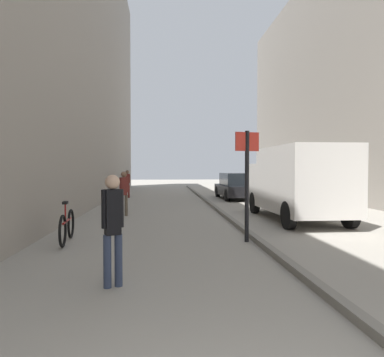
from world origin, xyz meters
name	(u,v)px	position (x,y,z in m)	size (l,w,h in m)	color
ground_plane	(180,215)	(0.00, 12.00, 0.00)	(80.00, 80.00, 0.00)	gray
kerb_strip	(222,213)	(1.58, 12.00, 0.06)	(0.16, 40.00, 0.12)	slate
pedestrian_main_foreground	(124,190)	(-2.03, 11.88, 0.93)	(0.31, 0.22, 1.61)	brown
pedestrian_mid_block	(113,222)	(-1.34, 4.09, 0.95)	(0.31, 0.25, 1.64)	#2D3851
pedestrian_far_crossing	(127,182)	(-2.70, 19.73, 0.93)	(0.32, 0.21, 1.61)	maroon
delivery_van	(296,181)	(3.80, 10.42, 1.29)	(2.08, 5.23, 2.41)	silver
parked_car	(236,186)	(3.47, 18.57, 0.71)	(1.92, 4.24, 1.45)	black
street_sign_post	(247,176)	(1.34, 7.07, 1.55)	(0.59, 0.17, 2.60)	black
bicycle_leaning	(67,226)	(-2.84, 7.30, 0.38)	(0.21, 1.77, 0.98)	black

